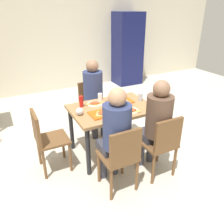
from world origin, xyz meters
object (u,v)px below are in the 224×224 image
main_table (112,114)px  paper_plate_near_edge (131,111)px  chair_near_right (162,142)px  pizza_slice_a (102,113)px  paper_plate_center (95,104)px  plastic_cup_b (126,113)px  foil_bundle (79,111)px  condiment_bottle (81,101)px  drink_fridge (127,49)px  pizza_slice_c (95,103)px  person_in_red (115,131)px  tray_red_far (120,101)px  pizza_slice_d (131,110)px  chair_far_side (91,103)px  tray_red_near (103,113)px  plastic_cup_a (100,97)px  soda_can (140,97)px  pizza_slice_b (121,100)px  person_far_side (94,92)px  chair_near_left (121,155)px  chair_left_end (45,137)px  person_in_brown_jacket (157,120)px

main_table → paper_plate_near_edge: 0.30m
chair_near_right → pizza_slice_a: chair_near_right is taller
paper_plate_center → pizza_slice_a: pizza_slice_a is taller
plastic_cup_b → foil_bundle: same height
condiment_bottle → drink_fridge: bearing=48.6°
main_table → pizza_slice_c: (-0.17, 0.22, 0.11)m
person_in_red → plastic_cup_b: 0.44m
tray_red_far → foil_bundle: foil_bundle is taller
paper_plate_center → pizza_slice_d: size_ratio=0.82×
chair_far_side → pizza_slice_a: chair_far_side is taller
tray_red_near → paper_plate_near_edge: (0.37, -0.08, -0.00)m
tray_red_near → pizza_slice_d: size_ratio=1.34×
chair_far_side → plastic_cup_a: size_ratio=8.66×
chair_far_side → plastic_cup_b: (0.03, -1.12, 0.27)m
chair_near_right → pizza_slice_c: bearing=114.6°
paper_plate_near_edge → soda_can: bearing=37.1°
chair_far_side → paper_plate_center: (-0.17, -0.56, 0.23)m
pizza_slice_b → person_in_red: bearing=-123.6°
tray_red_near → pizza_slice_c: pizza_slice_c is taller
person_far_side → foil_bundle: (-0.49, -0.66, 0.03)m
drink_fridge → chair_near_right: bearing=-114.5°
person_far_side → plastic_cup_a: person_far_side is taller
chair_near_right → drink_fridge: 4.02m
chair_near_right → tray_red_far: 0.94m
tray_red_far → pizza_slice_a: pizza_slice_a is taller
pizza_slice_a → pizza_slice_b: same height
paper_plate_near_edge → plastic_cup_a: 0.60m
pizza_slice_b → chair_near_left: bearing=-119.3°
person_in_red → soda_can: bearing=40.4°
chair_near_left → pizza_slice_a: 0.68m
plastic_cup_a → chair_left_end: bearing=-160.0°
soda_can → pizza_slice_a: bearing=-166.7°
pizza_slice_a → pizza_slice_c: bearing=81.4°
paper_plate_near_edge → condiment_bottle: (-0.55, 0.44, 0.08)m
main_table → condiment_bottle: condiment_bottle is taller
chair_near_right → condiment_bottle: size_ratio=5.41×
chair_far_side → pizza_slice_a: bearing=-103.7°
person_far_side → condiment_bottle: person_far_side is taller
person_far_side → foil_bundle: bearing=-126.5°
person_in_brown_jacket → chair_far_side: bearing=101.4°
condiment_bottle → chair_far_side: bearing=56.4°
paper_plate_near_edge → pizza_slice_a: size_ratio=1.10×
pizza_slice_d → soda_can: bearing=37.4°
person_far_side → plastic_cup_a: size_ratio=12.76×
tray_red_far → pizza_slice_a: size_ratio=1.80×
person_far_side → plastic_cup_b: person_far_side is taller
soda_can → condiment_bottle: (-0.87, 0.20, 0.02)m
tray_red_far → soda_can: soda_can is taller
main_table → pizza_slice_b: pizza_slice_b is taller
paper_plate_near_edge → condiment_bottle: 0.71m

